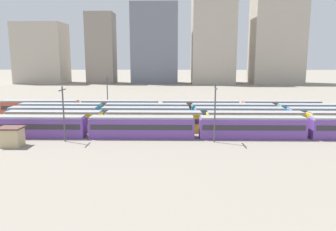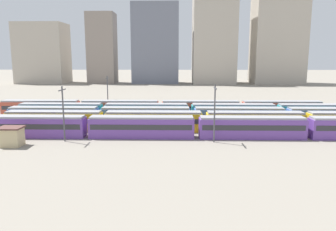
{
  "view_description": "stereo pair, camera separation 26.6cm",
  "coord_description": "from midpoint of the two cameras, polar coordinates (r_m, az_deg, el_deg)",
  "views": [
    {
      "loc": [
        23.5,
        -55.23,
        13.74
      ],
      "look_at": [
        22.21,
        10.4,
        2.04
      ],
      "focal_mm": 35.06,
      "sensor_mm": 36.0,
      "label": 1
    },
    {
      "loc": [
        23.77,
        -55.22,
        13.74
      ],
      "look_at": [
        22.21,
        10.4,
        2.04
      ],
      "focal_mm": 35.06,
      "sensor_mm": 36.0,
      "label": 2
    }
  ],
  "objects": [
    {
      "name": "ground_plane",
      "position": [
        71.09,
        -18.32,
        -1.56
      ],
      "size": [
        600.0,
        600.0,
        0.0
      ],
      "primitive_type": "plane",
      "color": "gray"
    },
    {
      "name": "train_track_0",
      "position": [
        60.84,
        22.95,
        -1.92
      ],
      "size": [
        112.5,
        3.06,
        3.75
      ],
      "color": "#6B429E",
      "rests_on": "ground_plane"
    },
    {
      "name": "train_track_1",
      "position": [
        63.36,
        14.73,
        -1.0
      ],
      "size": [
        93.6,
        3.06,
        3.75
      ],
      "color": "yellow",
      "rests_on": "ground_plane"
    },
    {
      "name": "train_track_2",
      "position": [
        66.77,
        4.1,
        -0.13
      ],
      "size": [
        74.7,
        3.06,
        3.75
      ],
      "color": "#4C70BC",
      "rests_on": "ground_plane"
    },
    {
      "name": "train_track_3",
      "position": [
        72.91,
        11.08,
        0.57
      ],
      "size": [
        93.6,
        3.06,
        3.75
      ],
      "color": "teal",
      "rests_on": "ground_plane"
    },
    {
      "name": "train_track_4",
      "position": [
        77.02,
        -1.51,
        1.26
      ],
      "size": [
        74.7,
        3.06,
        3.75
      ],
      "color": "#BC4C38",
      "rests_on": "ground_plane"
    },
    {
      "name": "catenary_pole_0",
      "position": [
        56.04,
        -17.85,
        0.76
      ],
      "size": [
        0.24,
        3.2,
        9.14
      ],
      "color": "#4C4C51",
      "rests_on": "ground_plane"
    },
    {
      "name": "catenary_pole_1",
      "position": [
        81.44,
        -10.59,
        3.91
      ],
      "size": [
        0.24,
        3.2,
        9.3
      ],
      "color": "#4C4C51",
      "rests_on": "ground_plane"
    },
    {
      "name": "catenary_pole_2",
      "position": [
        53.4,
        8.02,
        0.9
      ],
      "size": [
        0.24,
        3.2,
        9.49
      ],
      "color": "#4C4C51",
      "rests_on": "ground_plane"
    },
    {
      "name": "signal_hut",
      "position": [
        56.79,
        -25.72,
        -3.3
      ],
      "size": [
        3.6,
        3.0,
        3.04
      ],
      "color": "#C6B284",
      "rests_on": "ground_plane"
    },
    {
      "name": "distant_building_0",
      "position": [
        190.26,
        -21.14,
        10.04
      ],
      "size": [
        25.14,
        18.22,
        31.47
      ],
      "primitive_type": "cube",
      "color": "#B2A899",
      "rests_on": "ground_plane"
    },
    {
      "name": "distant_building_1",
      "position": [
        180.8,
        -11.57,
        11.36
      ],
      "size": [
        14.23,
        13.17,
        36.66
      ],
      "primitive_type": "cube",
      "color": "gray",
      "rests_on": "ground_plane"
    },
    {
      "name": "distant_building_2",
      "position": [
        176.93,
        -2.37,
        12.34
      ],
      "size": [
        24.26,
        14.73,
        41.32
      ],
      "primitive_type": "cube",
      "color": "slate",
      "rests_on": "ground_plane"
    },
    {
      "name": "distant_building_3",
      "position": [
        178.03,
        7.78,
        14.02
      ],
      "size": [
        21.86,
        20.91,
        52.38
      ],
      "primitive_type": "cube",
      "color": "#B2A899",
      "rests_on": "ground_plane"
    },
    {
      "name": "distant_building_4",
      "position": [
        184.54,
        18.34,
        12.15
      ],
      "size": [
        25.83,
        18.2,
        43.86
      ],
      "primitive_type": "cube",
      "color": "#B2A899",
      "rests_on": "ground_plane"
    }
  ]
}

